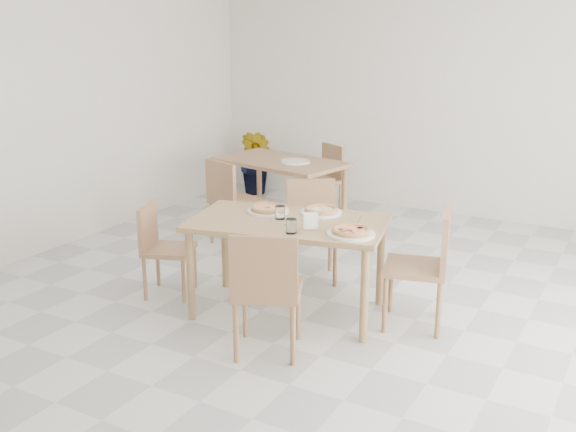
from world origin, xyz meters
The scene contains 21 objects.
main_table centered at (-0.18, 0.09, 0.67)m, with size 1.62×1.13×0.75m.
chair_south centered at (0.05, -0.62, 0.52)m, with size 0.59×0.59×0.90m.
chair_north centered at (-0.39, 0.88, 0.50)m, with size 0.59×0.59×0.87m.
chair_west centered at (-1.28, -0.10, 0.45)m, with size 0.49×0.49×0.77m.
chair_east centered at (0.83, 0.37, 0.52)m, with size 0.54×0.54×0.90m.
plate_margherita centered at (-0.44, 0.22, 0.76)m, with size 0.33×0.33×0.02m, color white.
plate_mushroom centered at (-0.05, 0.38, 0.76)m, with size 0.33×0.33×0.02m, color white.
plate_pepperoni centered at (0.38, 0.00, 0.76)m, with size 0.34×0.34×0.02m, color white.
pizza_margherita centered at (-0.44, 0.22, 0.78)m, with size 0.28×0.28×0.03m.
pizza_mushroom centered at (-0.05, 0.38, 0.78)m, with size 0.28×0.28×0.03m.
pizza_pepperoni centered at (0.38, 0.00, 0.78)m, with size 0.31×0.31×0.03m.
tumbler_a centered at (-0.01, -0.17, 0.80)m, with size 0.08×0.08×0.10m, color white.
tumbler_b centered at (-0.26, 0.10, 0.80)m, with size 0.08×0.08×0.10m, color white.
napkin_holder centered at (0.08, -0.04, 0.81)m, with size 0.12×0.11×0.13m.
fork_a centered at (0.28, 0.39, 0.75)m, with size 0.02×0.19×0.01m, color silver.
fork_b centered at (-0.15, 0.04, 0.75)m, with size 0.01×0.18×0.01m, color silver.
second_table centered at (-1.38, 2.06, 0.66)m, with size 1.52×1.04×0.75m.
chair_back_s centered at (-1.50, 1.24, 0.51)m, with size 0.55×0.55×0.88m.
chair_back_n centered at (-1.18, 2.73, 0.48)m, with size 0.55×0.55×0.82m.
plate_empty centered at (-1.19, 2.03, 0.76)m, with size 0.31×0.31×0.02m, color white.
potted_plant centered at (-2.38, 3.15, 0.43)m, with size 0.47×0.38×0.85m, color #3A6F21.
Camera 1 is at (2.23, -4.17, 2.21)m, focal length 42.00 mm.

